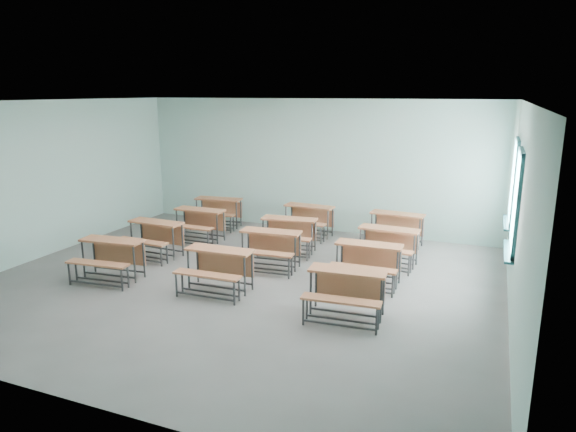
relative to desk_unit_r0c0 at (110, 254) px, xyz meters
name	(u,v)px	position (x,y,z in m)	size (l,w,h in m)	color
room	(243,195)	(2.34, 0.80, 1.11)	(9.04, 8.04, 3.24)	slate
desk_unit_r0c0	(110,254)	(0.00, 0.00, 0.00)	(1.25, 0.90, 0.73)	#A65E3B
desk_unit_r0c1	(217,264)	(2.10, 0.23, 0.00)	(1.20, 0.83, 0.73)	#A65E3B
desk_unit_r0c2	(346,287)	(4.44, 0.03, 0.00)	(1.23, 0.87, 0.73)	#A65E3B
desk_unit_r1c0	(153,234)	(-0.08, 1.42, 0.00)	(1.21, 0.84, 0.73)	#A65E3B
desk_unit_r1c1	(269,244)	(2.45, 1.64, 0.00)	(1.23, 0.88, 0.73)	#A65E3B
desk_unit_r1c2	(367,258)	(4.42, 1.50, 0.00)	(1.19, 0.81, 0.73)	#A65E3B
desk_unit_r2c0	(198,220)	(0.16, 2.75, 0.00)	(1.18, 0.80, 0.73)	#A65E3B
desk_unit_r2c1	(288,230)	(2.40, 2.72, 0.00)	(1.25, 0.90, 0.73)	#A65E3B
desk_unit_r2c2	(387,241)	(4.53, 2.69, 0.00)	(1.21, 0.85, 0.73)	#A65E3B
desk_unit_r3c0	(217,208)	(-0.04, 4.00, 0.00)	(1.26, 0.92, 0.73)	#A65E3B
desk_unit_r3c1	(307,216)	(2.36, 4.06, 0.00)	(1.22, 0.86, 0.73)	#A65E3B
desk_unit_r3c2	(396,225)	(4.45, 4.05, 0.00)	(1.23, 0.88, 0.73)	#A65E3B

